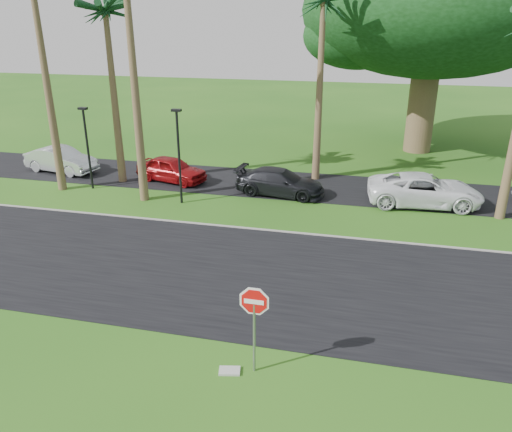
{
  "coord_description": "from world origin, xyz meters",
  "views": [
    {
      "loc": [
        3.0,
        -13.33,
        8.63
      ],
      "look_at": [
        -0.94,
        3.24,
        1.8
      ],
      "focal_mm": 35.0,
      "sensor_mm": 36.0,
      "label": 1
    }
  ],
  "objects_px": {
    "stop_sign_near": "(254,313)",
    "car_minivan": "(425,190)",
    "car_dark": "(280,182)",
    "car_silver": "(61,160)",
    "car_red": "(171,169)"
  },
  "relations": [
    {
      "from": "car_silver",
      "to": "car_red",
      "type": "relative_size",
      "value": 1.09
    },
    {
      "from": "car_dark",
      "to": "car_minivan",
      "type": "xyz_separation_m",
      "value": [
        7.15,
        0.14,
        0.09
      ]
    },
    {
      "from": "stop_sign_near",
      "to": "car_minivan",
      "type": "relative_size",
      "value": 0.48
    },
    {
      "from": "stop_sign_near",
      "to": "car_silver",
      "type": "distance_m",
      "value": 21.35
    },
    {
      "from": "car_dark",
      "to": "car_red",
      "type": "bearing_deg",
      "value": 88.89
    },
    {
      "from": "car_dark",
      "to": "car_minivan",
      "type": "relative_size",
      "value": 0.85
    },
    {
      "from": "stop_sign_near",
      "to": "car_dark",
      "type": "relative_size",
      "value": 0.57
    },
    {
      "from": "stop_sign_near",
      "to": "car_red",
      "type": "distance_m",
      "value": 16.87
    },
    {
      "from": "car_silver",
      "to": "car_dark",
      "type": "distance_m",
      "value": 13.41
    },
    {
      "from": "car_red",
      "to": "car_minivan",
      "type": "height_order",
      "value": "car_minivan"
    },
    {
      "from": "stop_sign_near",
      "to": "car_silver",
      "type": "relative_size",
      "value": 0.59
    },
    {
      "from": "car_silver",
      "to": "car_dark",
      "type": "bearing_deg",
      "value": -83.85
    },
    {
      "from": "car_silver",
      "to": "stop_sign_near",
      "type": "bearing_deg",
      "value": -123.58
    },
    {
      "from": "stop_sign_near",
      "to": "car_dark",
      "type": "xyz_separation_m",
      "value": [
        -1.97,
        13.82,
        -1.1
      ]
    },
    {
      "from": "car_minivan",
      "to": "car_red",
      "type": "bearing_deg",
      "value": 82.78
    }
  ]
}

